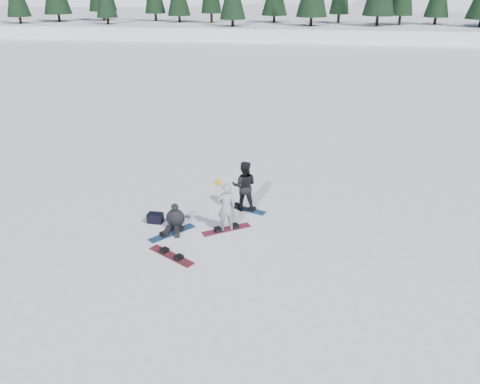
# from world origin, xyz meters

# --- Properties ---
(ground) EXTENTS (420.00, 420.00, 0.00)m
(ground) POSITION_xyz_m (0.00, 0.00, 0.00)
(ground) COLOR white
(ground) RESTS_ON ground
(alpine_backdrop) EXTENTS (412.50, 227.00, 53.20)m
(alpine_backdrop) POSITION_xyz_m (-11.72, 189.17, -13.98)
(alpine_backdrop) COLOR white
(alpine_backdrop) RESTS_ON ground
(snowboarder_woman) EXTENTS (0.65, 0.55, 1.66)m
(snowboarder_woman) POSITION_xyz_m (-1.69, 1.75, 0.77)
(snowboarder_woman) COLOR #B0B1B6
(snowboarder_woman) RESTS_ON ground
(snowboarder_man) EXTENTS (0.83, 0.66, 1.65)m
(snowboarder_man) POSITION_xyz_m (-1.35, 3.20, 0.83)
(snowboarder_man) COLOR black
(snowboarder_man) RESTS_ON ground
(seated_rider) EXTENTS (0.63, 0.96, 0.77)m
(seated_rider) POSITION_xyz_m (-3.23, 1.68, 0.30)
(seated_rider) COLOR black
(seated_rider) RESTS_ON ground
(gear_bag) EXTENTS (0.46, 0.32, 0.30)m
(gear_bag) POSITION_xyz_m (-3.93, 1.93, 0.15)
(gear_bag) COLOR black
(gear_bag) RESTS_ON ground
(snowboard_woman) EXTENTS (1.42, 1.04, 0.03)m
(snowboard_woman) POSITION_xyz_m (-1.69, 1.75, 0.01)
(snowboard_woman) COLOR #9E2245
(snowboard_woman) RESTS_ON ground
(snowboard_man) EXTENTS (1.50, 0.80, 0.03)m
(snowboard_man) POSITION_xyz_m (-1.35, 3.20, 0.01)
(snowboard_man) COLOR #1A4D90
(snowboard_man) RESTS_ON ground
(snowboard_loose_a) EXTENTS (1.20, 1.31, 0.03)m
(snowboard_loose_a) POSITION_xyz_m (-3.24, 1.32, 0.01)
(snowboard_loose_a) COLOR #194E8D
(snowboard_loose_a) RESTS_ON ground
(snowboard_loose_b) EXTENTS (1.42, 1.02, 0.03)m
(snowboard_loose_b) POSITION_xyz_m (-2.92, 0.11, 0.01)
(snowboard_loose_b) COLOR maroon
(snowboard_loose_b) RESTS_ON ground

